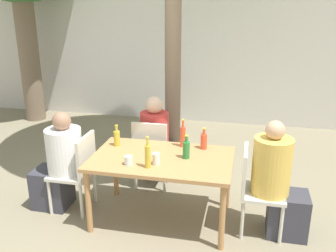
# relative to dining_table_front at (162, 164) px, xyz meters

# --- Properties ---
(ground_plane) EXTENTS (30.00, 30.00, 0.00)m
(ground_plane) POSITION_rel_dining_table_front_xyz_m (0.00, 0.00, -0.67)
(ground_plane) COLOR gray
(cafe_building_wall) EXTENTS (10.00, 0.08, 2.80)m
(cafe_building_wall) POSITION_rel_dining_table_front_xyz_m (0.00, 3.64, 0.73)
(cafe_building_wall) COLOR beige
(cafe_building_wall) RESTS_ON ground_plane
(dining_table_front) EXTENTS (1.49, 0.93, 0.74)m
(dining_table_front) POSITION_rel_dining_table_front_xyz_m (0.00, 0.00, 0.00)
(dining_table_front) COLOR #B27F4C
(dining_table_front) RESTS_ON ground_plane
(patio_chair_0) EXTENTS (0.44, 0.44, 0.91)m
(patio_chair_0) POSITION_rel_dining_table_front_xyz_m (-0.98, 0.00, -0.15)
(patio_chair_0) COLOR beige
(patio_chair_0) RESTS_ON ground_plane
(patio_chair_1) EXTENTS (0.44, 0.44, 0.91)m
(patio_chair_1) POSITION_rel_dining_table_front_xyz_m (0.98, 0.00, -0.15)
(patio_chair_1) COLOR beige
(patio_chair_1) RESTS_ON ground_plane
(patio_chair_2) EXTENTS (0.44, 0.44, 0.91)m
(patio_chair_2) POSITION_rel_dining_table_front_xyz_m (-0.30, 0.70, -0.15)
(patio_chair_2) COLOR beige
(patio_chair_2) RESTS_ON ground_plane
(person_seated_0) EXTENTS (0.60, 0.40, 1.17)m
(person_seated_0) POSITION_rel_dining_table_front_xyz_m (-1.21, -0.00, -0.13)
(person_seated_0) COLOR #383842
(person_seated_0) RESTS_ON ground_plane
(person_seated_1) EXTENTS (0.59, 0.39, 1.23)m
(person_seated_1) POSITION_rel_dining_table_front_xyz_m (1.21, -0.00, -0.11)
(person_seated_1) COLOR #383842
(person_seated_1) RESTS_ON ground_plane
(person_seated_2) EXTENTS (0.37, 0.58, 1.18)m
(person_seated_2) POSITION_rel_dining_table_front_xyz_m (-0.30, 0.93, -0.14)
(person_seated_2) COLOR #383842
(person_seated_2) RESTS_ON ground_plane
(oil_cruet_0) EXTENTS (0.07, 0.07, 0.25)m
(oil_cruet_0) POSITION_rel_dining_table_front_xyz_m (-0.58, 0.22, 0.17)
(oil_cruet_0) COLOR gold
(oil_cruet_0) RESTS_ON dining_table_front
(soda_bottle_1) EXTENTS (0.06, 0.06, 0.32)m
(soda_bottle_1) POSITION_rel_dining_table_front_xyz_m (0.16, 0.35, 0.20)
(soda_bottle_1) COLOR #DB4C2D
(soda_bottle_1) RESTS_ON dining_table_front
(oil_cruet_2) EXTENTS (0.06, 0.06, 0.33)m
(oil_cruet_2) POSITION_rel_dining_table_front_xyz_m (-0.08, -0.27, 0.20)
(oil_cruet_2) COLOR gold
(oil_cruet_2) RESTS_ON dining_table_front
(soda_bottle_3) EXTENTS (0.07, 0.07, 0.24)m
(soda_bottle_3) POSITION_rel_dining_table_front_xyz_m (0.40, 0.33, 0.17)
(soda_bottle_3) COLOR #DB4C2D
(soda_bottle_3) RESTS_ON dining_table_front
(green_bottle_4) EXTENTS (0.07, 0.07, 0.26)m
(green_bottle_4) POSITION_rel_dining_table_front_xyz_m (0.25, 0.03, 0.18)
(green_bottle_4) COLOR #287A38
(green_bottle_4) RESTS_ON dining_table_front
(drinking_glass_0) EXTENTS (0.08, 0.08, 0.09)m
(drinking_glass_0) POSITION_rel_dining_table_front_xyz_m (-0.29, -0.25, 0.12)
(drinking_glass_0) COLOR silver
(drinking_glass_0) RESTS_ON dining_table_front
(drinking_glass_1) EXTENTS (0.08, 0.08, 0.12)m
(drinking_glass_1) POSITION_rel_dining_table_front_xyz_m (-0.02, -0.18, 0.14)
(drinking_glass_1) COLOR silver
(drinking_glass_1) RESTS_ON dining_table_front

